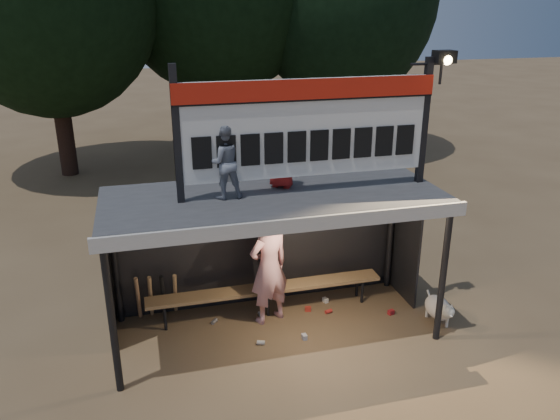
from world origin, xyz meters
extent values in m
plane|color=brown|center=(0.00, 0.00, 0.00)|extent=(80.00, 80.00, 0.00)
imported|color=white|center=(-0.01, 0.30, 0.97)|extent=(0.83, 0.69, 1.95)
imported|color=gray|center=(-0.72, 0.02, 2.85)|extent=(0.55, 0.44, 1.06)
imported|color=maroon|center=(0.20, 0.29, 2.82)|extent=(0.59, 0.54, 1.00)
cube|color=#38383A|center=(0.00, 0.00, 2.26)|extent=(5.00, 2.00, 0.12)
cube|color=beige|center=(0.00, -1.02, 2.22)|extent=(5.10, 0.06, 0.20)
cylinder|color=black|center=(-2.40, -0.90, 1.10)|extent=(0.10, 0.10, 2.20)
cylinder|color=black|center=(2.40, -0.90, 1.10)|extent=(0.10, 0.10, 2.20)
cylinder|color=black|center=(-2.40, 0.90, 1.10)|extent=(0.10, 0.10, 2.20)
cylinder|color=black|center=(2.40, 0.90, 1.10)|extent=(0.10, 0.10, 2.20)
cube|color=black|center=(0.00, 1.00, 1.10)|extent=(5.00, 0.04, 2.20)
cube|color=black|center=(-2.50, 0.50, 1.10)|extent=(0.04, 1.00, 2.20)
cube|color=black|center=(2.50, 0.50, 1.10)|extent=(0.04, 1.00, 2.20)
cylinder|color=black|center=(0.00, 1.00, 2.15)|extent=(5.00, 0.06, 0.06)
cube|color=black|center=(-1.35, 0.00, 3.27)|extent=(0.10, 0.10, 1.90)
cube|color=black|center=(2.35, 0.00, 3.27)|extent=(0.10, 0.10, 1.90)
cube|color=silver|center=(0.50, 0.00, 3.27)|extent=(3.80, 0.08, 1.40)
cube|color=red|center=(0.50, -0.05, 3.83)|extent=(3.80, 0.04, 0.28)
cube|color=black|center=(0.50, -0.06, 3.68)|extent=(3.80, 0.02, 0.03)
cube|color=black|center=(-1.03, -0.05, 3.02)|extent=(0.27, 0.03, 0.45)
cube|color=black|center=(-0.69, -0.05, 3.02)|extent=(0.27, 0.03, 0.45)
cube|color=black|center=(-0.35, -0.05, 3.02)|extent=(0.27, 0.03, 0.45)
cube|color=black|center=(-0.01, -0.05, 3.02)|extent=(0.27, 0.03, 0.45)
cube|color=black|center=(0.33, -0.05, 3.02)|extent=(0.27, 0.03, 0.45)
cube|color=black|center=(0.67, -0.05, 3.02)|extent=(0.27, 0.03, 0.45)
cube|color=black|center=(1.01, -0.05, 3.02)|extent=(0.27, 0.03, 0.45)
cube|color=black|center=(1.35, -0.05, 3.02)|extent=(0.27, 0.03, 0.45)
cube|color=black|center=(1.69, -0.05, 3.02)|extent=(0.27, 0.03, 0.45)
cube|color=black|center=(2.03, -0.05, 3.02)|extent=(0.27, 0.03, 0.45)
cylinder|color=black|center=(2.30, 0.00, 4.12)|extent=(0.50, 0.04, 0.04)
cylinder|color=black|center=(2.55, 0.00, 3.97)|extent=(0.04, 0.04, 0.30)
cube|color=black|center=(2.55, -0.05, 4.22)|extent=(0.30, 0.22, 0.18)
sphere|color=#FFD88C|center=(2.55, -0.14, 4.18)|extent=(0.14, 0.14, 0.14)
cube|color=#967247|center=(0.00, 0.55, 0.45)|extent=(4.00, 0.35, 0.06)
cylinder|color=black|center=(-1.70, 0.43, 0.23)|extent=(0.05, 0.05, 0.45)
cylinder|color=black|center=(-1.70, 0.67, 0.23)|extent=(0.05, 0.05, 0.45)
cylinder|color=black|center=(0.00, 0.43, 0.23)|extent=(0.05, 0.05, 0.45)
cylinder|color=black|center=(0.00, 0.67, 0.23)|extent=(0.05, 0.05, 0.45)
cylinder|color=black|center=(1.70, 0.43, 0.23)|extent=(0.05, 0.05, 0.45)
cylinder|color=black|center=(1.70, 0.67, 0.23)|extent=(0.05, 0.05, 0.45)
cylinder|color=black|center=(-4.00, 10.00, 1.87)|extent=(0.50, 0.50, 3.74)
cylinder|color=black|center=(1.00, 11.50, 2.09)|extent=(0.50, 0.50, 4.18)
cylinder|color=black|center=(5.00, 10.50, 1.76)|extent=(0.50, 0.50, 3.52)
ellipsoid|color=#EFE2CF|center=(2.65, -0.47, 0.27)|extent=(0.36, 0.58, 0.36)
sphere|color=silver|center=(2.65, -0.75, 0.36)|extent=(0.22, 0.22, 0.22)
cone|color=beige|center=(2.65, -0.85, 0.34)|extent=(0.10, 0.10, 0.10)
cone|color=beige|center=(2.60, -0.77, 0.46)|extent=(0.06, 0.06, 0.07)
cone|color=beige|center=(2.70, -0.77, 0.46)|extent=(0.06, 0.06, 0.07)
cylinder|color=beige|center=(2.57, -0.65, 0.09)|extent=(0.05, 0.05, 0.18)
cylinder|color=silver|center=(2.73, -0.65, 0.09)|extent=(0.05, 0.05, 0.18)
cylinder|color=beige|center=(2.57, -0.29, 0.09)|extent=(0.05, 0.05, 0.18)
cylinder|color=silver|center=(2.73, -0.29, 0.09)|extent=(0.05, 0.05, 0.18)
cylinder|color=beige|center=(2.65, -0.17, 0.34)|extent=(0.04, 0.16, 0.14)
cylinder|color=#9A6C47|center=(-2.10, 0.82, 0.43)|extent=(0.08, 0.27, 0.84)
cylinder|color=#9A7248|center=(-1.90, 0.82, 0.43)|extent=(0.07, 0.30, 0.83)
cylinder|color=black|center=(-1.70, 0.82, 0.43)|extent=(0.09, 0.33, 0.83)
cylinder|color=#A77C4E|center=(-1.50, 0.82, 0.43)|extent=(0.07, 0.35, 0.82)
cube|color=#A41C1F|center=(2.03, -0.07, 0.04)|extent=(0.12, 0.09, 0.08)
cylinder|color=#AAAAAF|center=(-0.92, 0.42, 0.04)|extent=(0.13, 0.13, 0.07)
cube|color=silver|center=(1.08, 0.60, 0.04)|extent=(0.10, 0.12, 0.08)
cylinder|color=red|center=(1.01, 0.24, 0.04)|extent=(0.13, 0.09, 0.07)
cube|color=#B9B9BE|center=(0.39, -0.39, 0.04)|extent=(0.07, 0.10, 0.08)
cylinder|color=beige|center=(-0.31, -0.36, 0.04)|extent=(0.14, 0.10, 0.07)
cube|color=#A8281C|center=(0.69, 0.39, 0.04)|extent=(0.11, 0.09, 0.08)
cylinder|color=silver|center=(-0.14, 0.43, 0.04)|extent=(0.08, 0.13, 0.07)
camera|label=1|loc=(-1.85, -7.36, 4.93)|focal=35.00mm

